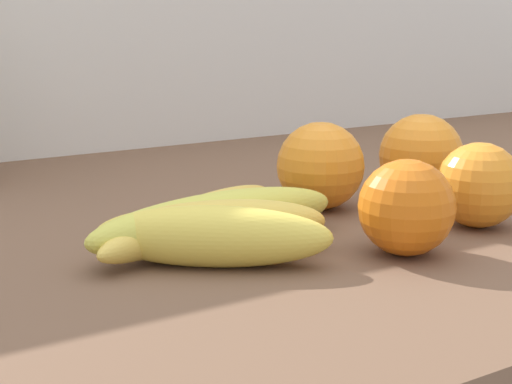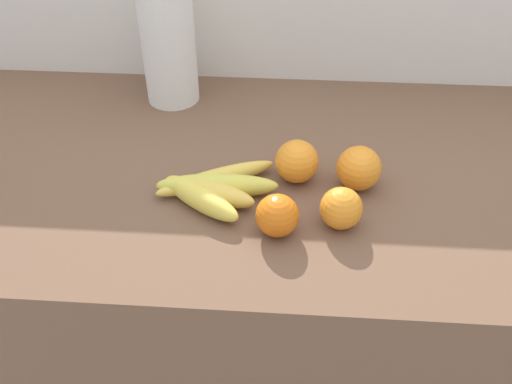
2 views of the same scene
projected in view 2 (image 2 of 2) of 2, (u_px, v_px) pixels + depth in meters
counter at (292, 319)px, 1.32m from camera, size 1.87×0.68×0.89m
wall_back at (298, 156)px, 1.47m from camera, size 2.27×0.06×1.30m
banana_bunch at (211, 189)px, 0.96m from camera, size 0.22×0.19×0.04m
orange_front at (341, 208)px, 0.90m from camera, size 0.07×0.07×0.07m
orange_far_right at (297, 161)px, 0.99m from camera, size 0.08×0.08×0.08m
orange_back_left at (359, 168)px, 0.97m from camera, size 0.08×0.08×0.08m
orange_back_right at (277, 215)px, 0.88m from camera, size 0.07×0.07×0.07m
paper_towel_roll at (168, 40)px, 1.15m from camera, size 0.11×0.11×0.30m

